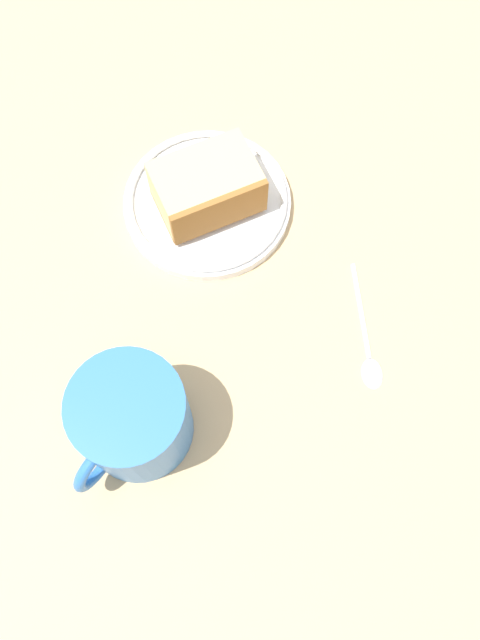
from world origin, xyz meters
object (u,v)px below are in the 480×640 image
object	(u,v)px
small_plate	(207,202)
cake_slice	(207,188)
tea_mug	(132,419)
teaspoon	(369,351)

from	to	relation	value
small_plate	cake_slice	xyz separation A→B (cm)	(0.21, 0.16, 2.98)
small_plate	cake_slice	bearing A→B (deg)	37.52
cake_slice	small_plate	bearing A→B (deg)	-142.48
cake_slice	tea_mug	distance (cm)	23.60
teaspoon	small_plate	bearing A→B (deg)	-122.20
small_plate	cake_slice	world-z (taller)	cake_slice
small_plate	teaspoon	world-z (taller)	small_plate
small_plate	teaspoon	distance (cm)	22.01
tea_mug	teaspoon	distance (cm)	22.82
cake_slice	teaspoon	size ratio (longest dim) A/B	0.96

